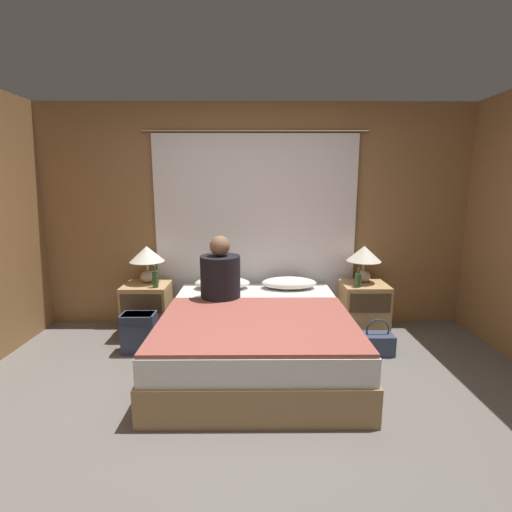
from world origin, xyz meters
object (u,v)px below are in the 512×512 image
(nightstand_left, at_px, (148,309))
(pillow_left, at_px, (222,283))
(nightstand_right, at_px, (363,309))
(lamp_left, at_px, (147,257))
(bed, at_px, (256,338))
(beer_bottle_on_left_stand, at_px, (155,279))
(beer_bottle_on_right_stand, at_px, (358,280))
(backpack_on_floor, at_px, (139,330))
(pillow_right, at_px, (289,283))
(handbag_on_floor, at_px, (377,343))
(lamp_right, at_px, (364,256))
(person_left_in_bed, at_px, (220,275))

(nightstand_left, bearing_deg, pillow_left, 4.62)
(nightstand_right, relative_size, lamp_left, 1.43)
(bed, relative_size, beer_bottle_on_left_stand, 8.22)
(beer_bottle_on_left_stand, xyz_separation_m, beer_bottle_on_right_stand, (2.10, 0.00, -0.02))
(beer_bottle_on_left_stand, distance_m, backpack_on_floor, 0.55)
(pillow_right, height_order, backpack_on_floor, pillow_right)
(nightstand_left, height_order, beer_bottle_on_left_stand, beer_bottle_on_left_stand)
(beer_bottle_on_right_stand, distance_m, handbag_on_floor, 0.66)
(nightstand_right, distance_m, lamp_right, 0.57)
(beer_bottle_on_left_stand, xyz_separation_m, handbag_on_floor, (2.21, -0.36, -0.55))
(lamp_left, bearing_deg, pillow_left, -0.73)
(nightstand_right, bearing_deg, pillow_left, 177.57)
(lamp_left, height_order, lamp_right, same)
(nightstand_right, xyz_separation_m, lamp_left, (-2.35, 0.08, 0.57))
(backpack_on_floor, bearing_deg, person_left_in_bed, 7.57)
(nightstand_right, distance_m, beer_bottle_on_right_stand, 0.40)
(backpack_on_floor, bearing_deg, nightstand_right, 10.61)
(pillow_left, relative_size, beer_bottle_on_left_stand, 2.57)
(beer_bottle_on_right_stand, relative_size, backpack_on_floor, 0.51)
(pillow_left, height_order, beer_bottle_on_right_stand, beer_bottle_on_right_stand)
(pillow_right, bearing_deg, handbag_on_floor, -34.64)
(lamp_right, relative_size, backpack_on_floor, 1.02)
(nightstand_left, xyz_separation_m, beer_bottle_on_left_stand, (0.13, -0.13, 0.38))
(bed, xyz_separation_m, person_left_in_bed, (-0.35, 0.36, 0.51))
(beer_bottle_on_left_stand, bearing_deg, lamp_left, 122.89)
(nightstand_right, bearing_deg, pillow_right, 175.38)
(lamp_left, distance_m, beer_bottle_on_left_stand, 0.31)
(beer_bottle_on_left_stand, bearing_deg, nightstand_left, 135.70)
(lamp_right, distance_m, pillow_left, 1.57)
(nightstand_left, distance_m, pillow_right, 1.56)
(pillow_left, xyz_separation_m, handbag_on_floor, (1.54, -0.56, -0.45))
(pillow_right, xyz_separation_m, person_left_in_bed, (-0.71, -0.39, 0.19))
(nightstand_right, bearing_deg, lamp_right, 90.00)
(beer_bottle_on_left_stand, relative_size, backpack_on_floor, 0.59)
(lamp_right, height_order, handbag_on_floor, lamp_right)
(bed, relative_size, backpack_on_floor, 4.87)
(bed, xyz_separation_m, lamp_left, (-1.17, 0.76, 0.61))
(person_left_in_bed, bearing_deg, nightstand_left, 158.28)
(bed, bearing_deg, beer_bottle_on_left_stand, 151.92)
(beer_bottle_on_left_stand, height_order, beer_bottle_on_right_stand, beer_bottle_on_left_stand)
(nightstand_right, distance_m, person_left_in_bed, 1.62)
(bed, distance_m, beer_bottle_on_left_stand, 1.25)
(bed, height_order, beer_bottle_on_right_stand, beer_bottle_on_right_stand)
(pillow_left, bearing_deg, beer_bottle_on_right_stand, -7.75)
(bed, bearing_deg, lamp_left, 147.06)
(beer_bottle_on_left_stand, height_order, handbag_on_floor, beer_bottle_on_left_stand)
(pillow_right, height_order, beer_bottle_on_right_stand, beer_bottle_on_right_stand)
(lamp_left, relative_size, backpack_on_floor, 1.02)
(backpack_on_floor, bearing_deg, pillow_left, 32.71)
(person_left_in_bed, bearing_deg, beer_bottle_on_left_stand, 163.95)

